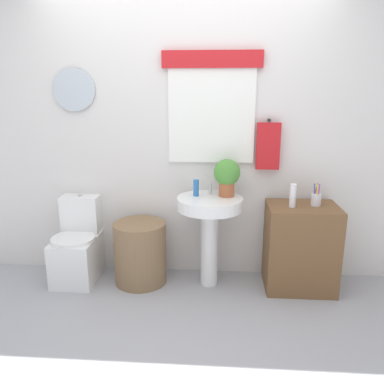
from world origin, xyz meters
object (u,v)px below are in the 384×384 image
wooden_cabinet (300,247)px  soap_bottle (196,188)px  laundry_hamper (140,253)px  toilet (78,248)px  potted_plant (227,175)px  pedestal_sink (210,218)px  lotion_bottle (293,196)px  toothbrush_cup (316,199)px

wooden_cabinet → soap_bottle: bearing=176.8°
laundry_hamper → toilet: bearing=176.6°
soap_bottle → potted_plant: 0.28m
toilet → pedestal_sink: 1.23m
lotion_bottle → laundry_hamper: bearing=178.2°
laundry_hamper → toothbrush_cup: bearing=0.8°
potted_plant → pedestal_sink: bearing=-156.8°
wooden_cabinet → lotion_bottle: (-0.10, -0.04, 0.47)m
soap_bottle → lotion_bottle: 0.80m
toilet → laundry_hamper: (0.58, -0.03, -0.01)m
potted_plant → lotion_bottle: potted_plant is taller
laundry_hamper → potted_plant: 1.03m
wooden_cabinet → potted_plant: bearing=174.6°
potted_plant → lotion_bottle: bearing=-10.5°
potted_plant → toothbrush_cup: bearing=-3.1°
soap_bottle → lotion_bottle: bearing=-6.4°
pedestal_sink → toothbrush_cup: (0.88, 0.02, 0.18)m
toilet → lotion_bottle: lotion_bottle is taller
potted_plant → laundry_hamper: bearing=-175.4°
toilet → potted_plant: bearing=1.1°
soap_bottle → toothbrush_cup: soap_bottle is taller
wooden_cabinet → potted_plant: size_ratio=2.32×
laundry_hamper → potted_plant: (0.75, 0.06, 0.70)m
soap_bottle → toothbrush_cup: size_ratio=0.77×
pedestal_sink → toothbrush_cup: bearing=1.3°
potted_plant → lotion_bottle: size_ratio=1.64×
toilet → soap_bottle: 1.22m
laundry_hamper → lotion_bottle: (1.29, -0.04, 0.56)m
laundry_hamper → pedestal_sink: pedestal_sink is taller
pedestal_sink → lotion_bottle: lotion_bottle is taller
toilet → toothbrush_cup: (2.07, -0.01, 0.51)m
pedestal_sink → soap_bottle: (-0.12, 0.05, 0.25)m
pedestal_sink → lotion_bottle: (0.68, -0.04, 0.23)m
wooden_cabinet → toothbrush_cup: (0.10, 0.02, 0.43)m
wooden_cabinet → toothbrush_cup: size_ratio=4.00×
laundry_hamper → toothbrush_cup: toothbrush_cup is taller
laundry_hamper → wooden_cabinet: size_ratio=0.75×
laundry_hamper → potted_plant: bearing=4.6°
toilet → pedestal_sink: size_ratio=0.96×
pedestal_sink → wooden_cabinet: size_ratio=1.07×
pedestal_sink → lotion_bottle: bearing=-3.4°
toilet → lotion_bottle: 1.95m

